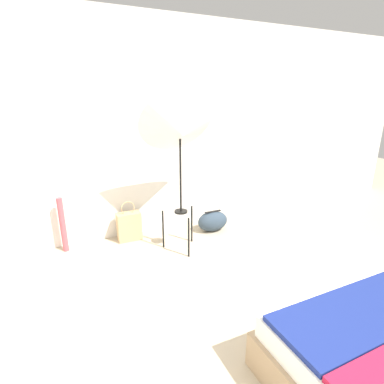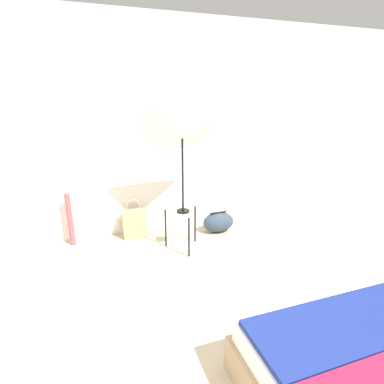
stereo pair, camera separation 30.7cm
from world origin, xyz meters
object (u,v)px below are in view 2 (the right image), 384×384
Objects in this scene: duffel_bag at (218,222)px; photo_umbrella at (182,129)px; tote_bag at (134,223)px; paper_roll at (70,220)px.

photo_umbrella is at bearing -154.01° from duffel_bag.
photo_umbrella is 1.39m from duffel_bag.
tote_bag is at bearing 136.26° from photo_umbrella.
tote_bag reaches higher than duffel_bag.
photo_umbrella is at bearing -22.29° from paper_roll.
duffel_bag is at bearing -7.27° from paper_roll.
paper_roll reaches higher than duffel_bag.
duffel_bag is 1.82m from paper_roll.
paper_roll is at bearing 172.73° from duffel_bag.
duffel_bag is (1.06, -0.20, -0.05)m from tote_bag.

